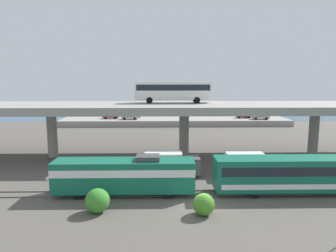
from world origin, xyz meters
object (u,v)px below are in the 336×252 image
Objects in this scene: train_coach_lead at (317,173)px; parked_car_4 at (243,115)px; parked_car_1 at (133,115)px; parked_car_2 at (260,116)px; transit_bus_on_overpass at (173,90)px; service_truck_west at (251,163)px; train_locomotive at (117,174)px; service_truck_east at (170,164)px; parked_car_3 at (111,116)px; parked_car_0 at (254,114)px; parked_car_5 at (130,117)px.

train_coach_lead is 51.80m from parked_car_4.
parked_car_1 and parked_car_2 have the same top height.
transit_bus_on_overpass is at bearing -128.55° from parked_car_2.
train_locomotive is at bearing -159.41° from service_truck_west.
service_truck_west is 10.00m from service_truck_east.
parked_car_4 is at bearing -121.54° from transit_bus_on_overpass.
train_locomotive is at bearing 100.17° from parked_car_3.
parked_car_2 and parked_car_3 have the same top height.
train_locomotive is at bearing 70.63° from transit_bus_on_overpass.
service_truck_west is (-5.31, 5.89, -0.53)m from train_coach_lead.
train_locomotive is 51.42m from parked_car_3.
parked_car_0 is at bearing 31.31° from parked_car_4.
service_truck_east reaches higher than parked_car_2.
parked_car_3 is (-39.38, -2.98, -0.00)m from parked_car_0.
transit_bus_on_overpass is 39.39m from parked_car_2.
train_coach_lead is 5.03× the size of parked_car_3.
parked_car_4 is (11.13, 45.58, 0.67)m from service_truck_west.
parked_car_2 is at bearing -101.06° from train_coach_lead.
parked_car_1 and parked_car_3 have the same top height.
transit_bus_on_overpass is 15.08m from service_truck_east.
service_truck_west is 45.00m from parked_car_2.
train_coach_lead is 3.18× the size of service_truck_east.
parked_car_2 is (24.77, 42.51, 0.67)m from service_truck_east.
parked_car_0 is at bearing -179.43° from parked_car_1.
parked_car_1 is 6.38m from parked_car_3.
parked_car_0 is (30.30, 53.60, 0.12)m from train_locomotive.
train_locomotive is 58.03m from parked_car_4.
parked_car_4 is at bearing -178.63° from parked_car_3.
parked_car_1 is 1.10× the size of parked_car_4.
service_truck_west is 1.53× the size of parked_car_1.
parked_car_3 is at bearing -178.63° from parked_car_4.
parked_car_5 is (-24.84, 48.79, 0.14)m from train_coach_lead.
parked_car_0 is 1.13× the size of parked_car_4.
train_locomotive reaches higher than service_truck_west.
service_truck_west reaches higher than parked_car_2.
service_truck_east reaches higher than parked_car_3.
service_truck_east is at bearing -133.97° from train_locomotive.
train_coach_lead reaches higher than parked_car_0.
parked_car_4 is (21.12, 45.58, 0.67)m from service_truck_east.
train_locomotive is 3.61× the size of parked_car_3.
service_truck_east is 43.95m from parked_car_5.
parked_car_3 is at bearing 4.33° from parked_car_0.
train_locomotive reaches higher than train_coach_lead.
transit_bus_on_overpass reaches higher than parked_car_5.
parked_car_2 is (9.46, 48.40, 0.14)m from train_coach_lead.
service_truck_east reaches higher than parked_car_1.
parked_car_4 is (35.88, 0.86, 0.00)m from parked_car_3.
train_coach_lead is 54.75m from parked_car_5.
service_truck_west is 1.57× the size of parked_car_5.
service_truck_west is at bearing 126.93° from transit_bus_on_overpass.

